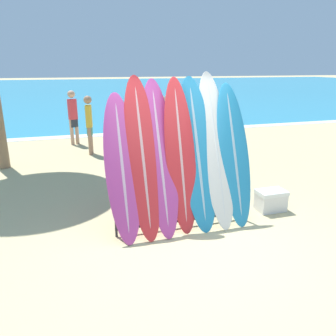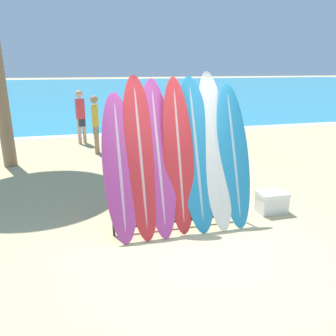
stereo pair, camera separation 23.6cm
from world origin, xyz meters
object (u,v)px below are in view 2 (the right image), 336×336
(surfboard_slot_1, at_px, (140,156))
(surfboard_slot_2, at_px, (158,157))
(surfboard_slot_3, at_px, (179,156))
(surfboard_slot_6, at_px, (233,155))
(person_far_left, at_px, (96,122))
(surfboard_slot_5, at_px, (215,150))
(person_near_water, at_px, (195,142))
(person_mid_beach, at_px, (168,121))
(cooler_box, at_px, (272,202))
(person_far_right, at_px, (81,115))
(surfboard_rack, at_px, (180,204))
(surfboard_slot_4, at_px, (196,153))
(surfboard_slot_0, at_px, (120,167))

(surfboard_slot_1, distance_m, surfboard_slot_2, 0.28)
(surfboard_slot_3, relative_size, surfboard_slot_6, 1.04)
(surfboard_slot_6, height_order, person_far_left, surfboard_slot_6)
(surfboard_slot_5, bearing_deg, person_near_water, 78.38)
(person_mid_beach, bearing_deg, cooler_box, 78.85)
(surfboard_slot_5, distance_m, person_near_water, 2.41)
(surfboard_slot_3, bearing_deg, person_far_left, 101.57)
(person_far_right, bearing_deg, surfboard_rack, 77.17)
(surfboard_slot_4, bearing_deg, surfboard_rack, -153.16)
(person_far_right, xyz_separation_m, cooler_box, (3.28, -6.64, -0.79))
(person_mid_beach, height_order, person_far_right, person_far_right)
(surfboard_slot_5, relative_size, surfboard_slot_6, 1.08)
(surfboard_slot_6, height_order, person_far_right, surfboard_slot_6)
(person_mid_beach, height_order, cooler_box, person_mid_beach)
(surfboard_slot_6, distance_m, person_far_right, 7.11)
(surfboard_slot_0, height_order, cooler_box, surfboard_slot_0)
(surfboard_rack, distance_m, person_mid_beach, 5.39)
(surfboard_slot_5, distance_m, person_far_right, 6.96)
(surfboard_slot_0, distance_m, surfboard_slot_3, 0.94)
(surfboard_slot_1, relative_size, surfboard_slot_5, 0.98)
(surfboard_slot_0, xyz_separation_m, surfboard_slot_3, (0.94, 0.00, 0.11))
(surfboard_slot_1, distance_m, person_mid_beach, 5.40)
(surfboard_rack, xyz_separation_m, person_near_water, (1.12, 2.50, 0.43))
(person_far_left, bearing_deg, surfboard_slot_5, -150.55)
(surfboard_slot_4, relative_size, surfboard_slot_6, 1.05)
(surfboard_slot_2, xyz_separation_m, person_near_water, (1.45, 2.35, -0.34))
(surfboard_slot_5, bearing_deg, person_mid_beach, 84.06)
(person_far_left, relative_size, person_far_right, 0.97)
(surfboard_slot_0, bearing_deg, surfboard_rack, -6.55)
(surfboard_slot_0, distance_m, surfboard_slot_5, 1.59)
(surfboard_rack, height_order, surfboard_slot_5, surfboard_slot_5)
(person_near_water, relative_size, cooler_box, 2.96)
(surfboard_rack, relative_size, person_far_left, 1.27)
(surfboard_slot_2, distance_m, surfboard_slot_6, 1.27)
(person_near_water, height_order, person_far_right, person_far_right)
(surfboard_slot_1, relative_size, person_far_right, 1.36)
(surfboard_slot_5, relative_size, cooler_box, 4.73)
(person_mid_beach, bearing_deg, person_near_water, 70.84)
(cooler_box, bearing_deg, surfboard_slot_3, -178.42)
(surfboard_slot_3, distance_m, person_mid_beach, 5.27)
(surfboard_slot_4, bearing_deg, person_near_water, 70.85)
(surfboard_slot_5, height_order, cooler_box, surfboard_slot_5)
(surfboard_slot_3, xyz_separation_m, person_mid_beach, (1.17, 5.13, -0.28))
(person_mid_beach, relative_size, person_far_left, 0.97)
(person_near_water, bearing_deg, surfboard_slot_3, 107.00)
(person_far_left, bearing_deg, person_far_right, 26.82)
(surfboard_slot_5, height_order, person_far_right, surfboard_slot_5)
(surfboard_rack, distance_m, surfboard_slot_4, 0.85)
(surfboard_slot_3, height_order, person_mid_beach, surfboard_slot_3)
(person_mid_beach, xyz_separation_m, person_far_left, (-2.23, 0.06, 0.03))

